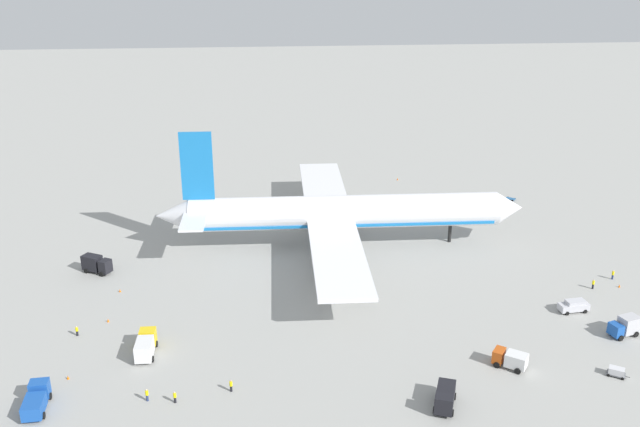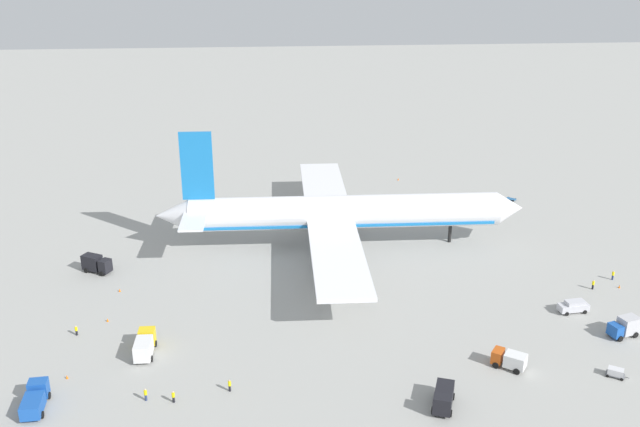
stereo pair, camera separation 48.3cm
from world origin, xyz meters
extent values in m
plane|color=#9E9E99|center=(0.00, 0.00, 0.00)|extent=(600.00, 600.00, 0.00)
cylinder|color=white|center=(0.00, 0.00, 6.87)|extent=(59.85, 8.14, 6.46)
cone|color=white|center=(32.42, -0.92, 6.87)|extent=(5.34, 6.47, 6.33)
cone|color=white|center=(-33.06, 0.93, 6.87)|extent=(6.63, 6.32, 6.14)
cube|color=#1972BF|center=(-27.83, 0.79, 16.63)|extent=(6.01, 0.67, 13.05)
cube|color=white|center=(-28.16, 6.95, 8.16)|extent=(4.69, 10.49, 0.36)
cube|color=white|center=(-28.51, -5.35, 8.16)|extent=(4.69, 10.49, 0.36)
cube|color=white|center=(-2.45, 18.94, 5.90)|extent=(9.88, 31.51, 0.70)
cylinder|color=slate|center=(-1.58, 14.22, 3.60)|extent=(5.57, 4.05, 3.90)
cube|color=white|center=(-3.52, -18.77, 5.90)|extent=(9.88, 31.51, 0.70)
cylinder|color=slate|center=(-2.38, -14.11, 3.63)|extent=(5.16, 3.99, 3.85)
cylinder|color=black|center=(20.88, -0.59, 1.82)|extent=(0.70, 0.70, 3.64)
cylinder|color=black|center=(-2.84, 5.31, 1.82)|extent=(0.70, 0.70, 3.64)
cylinder|color=black|center=(-3.13, -5.14, 1.82)|extent=(0.70, 0.70, 3.64)
cube|color=#1972BF|center=(0.00, 0.00, 5.09)|extent=(57.45, 7.75, 0.50)
cube|color=yellow|center=(-33.30, -34.49, 1.62)|extent=(2.31, 1.91, 2.33)
cube|color=silver|center=(-33.34, -37.88, 1.62)|extent=(2.33, 3.92, 2.34)
cube|color=black|center=(-33.29, -33.83, 2.20)|extent=(1.92, 0.10, 1.03)
cylinder|color=black|center=(-34.45, -34.66, 0.45)|extent=(0.31, 0.90, 0.90)
cylinder|color=black|center=(-32.16, -34.69, 0.45)|extent=(0.31, 0.90, 0.90)
cylinder|color=black|center=(-34.49, -38.69, 0.45)|extent=(0.31, 0.90, 0.90)
cylinder|color=black|center=(-32.21, -38.71, 0.45)|extent=(0.31, 0.90, 0.90)
cube|color=#BF4C14|center=(16.07, -43.74, 1.38)|extent=(2.40, 2.58, 1.85)
cube|color=silver|center=(18.05, -45.19, 1.39)|extent=(3.57, 3.44, 1.89)
cube|color=black|center=(15.68, -43.46, 1.84)|extent=(1.15, 1.54, 0.81)
cylinder|color=black|center=(15.53, -44.71, 0.45)|extent=(0.90, 0.77, 0.90)
cylinder|color=black|center=(16.82, -42.93, 0.45)|extent=(0.90, 0.77, 0.90)
cylinder|color=black|center=(17.88, -46.42, 0.45)|extent=(0.90, 0.77, 0.90)
cylinder|color=black|center=(19.17, -44.65, 0.45)|extent=(0.90, 0.77, 0.90)
cube|color=#194CA5|center=(35.76, -38.55, 1.36)|extent=(1.93, 2.42, 1.81)
cube|color=#B2B2B7|center=(38.14, -37.84, 1.73)|extent=(3.33, 2.84, 2.56)
cube|color=black|center=(35.30, -38.69, 1.81)|extent=(0.59, 1.73, 0.80)
cylinder|color=black|center=(36.20, -39.52, 0.45)|extent=(0.95, 0.55, 0.90)
cylinder|color=black|center=(35.59, -37.50, 0.45)|extent=(0.95, 0.55, 0.90)
cylinder|color=black|center=(39.01, -38.68, 0.45)|extent=(0.95, 0.55, 0.90)
cylinder|color=black|center=(38.40, -36.66, 0.45)|extent=(0.95, 0.55, 0.90)
cube|color=#194CA5|center=(-45.41, -46.13, 1.55)|extent=(2.49, 2.03, 2.21)
cube|color=#194CA5|center=(-45.20, -49.51, 1.34)|extent=(2.62, 4.04, 1.78)
cube|color=black|center=(-45.45, -45.47, 2.10)|extent=(2.00, 0.21, 0.97)
cylinder|color=black|center=(-46.59, -46.39, 0.45)|extent=(0.36, 0.92, 0.90)
cylinder|color=black|center=(-44.22, -46.24, 0.45)|extent=(0.36, 0.92, 0.90)
cylinder|color=black|center=(-46.33, -50.41, 0.45)|extent=(0.36, 0.92, 0.90)
cylinder|color=black|center=(-43.96, -50.25, 0.45)|extent=(0.36, 0.92, 0.90)
cube|color=black|center=(5.41, -54.27, 1.62)|extent=(2.69, 2.35, 2.33)
cube|color=black|center=(6.45, -51.45, 1.38)|extent=(3.31, 4.02, 1.86)
cube|color=black|center=(5.20, -54.82, 2.20)|extent=(1.80, 0.73, 1.03)
cylinder|color=black|center=(6.52, -54.50, 0.45)|extent=(0.59, 0.95, 0.90)
cylinder|color=black|center=(4.41, -53.72, 0.45)|extent=(0.59, 0.95, 0.90)
cylinder|color=black|center=(7.76, -51.16, 0.45)|extent=(0.59, 0.95, 0.90)
cylinder|color=black|center=(5.65, -50.38, 0.45)|extent=(0.59, 0.95, 0.90)
cube|color=black|center=(-44.16, -9.39, 1.61)|extent=(2.39, 2.55, 2.32)
cube|color=black|center=(-46.72, -8.00, 1.80)|extent=(3.91, 3.38, 2.69)
cube|color=black|center=(-43.66, -9.66, 2.19)|extent=(0.88, 1.53, 1.02)
cylinder|color=black|center=(-43.82, -8.42, 0.45)|extent=(0.93, 0.69, 0.90)
cylinder|color=black|center=(-44.79, -10.20, 0.45)|extent=(0.93, 0.69, 0.90)
cylinder|color=black|center=(-46.85, -6.77, 0.45)|extent=(0.93, 0.69, 0.90)
cylinder|color=black|center=(-47.82, -8.55, 0.45)|extent=(0.93, 0.69, 0.90)
cube|color=silver|center=(33.05, -30.29, 0.87)|extent=(4.96, 2.36, 1.10)
cube|color=silver|center=(33.29, -30.26, 1.70)|extent=(3.23, 1.99, 0.55)
cylinder|color=black|center=(31.58, -31.38, 0.32)|extent=(0.66, 0.29, 0.64)
cylinder|color=black|center=(31.38, -29.54, 0.32)|extent=(0.66, 0.29, 0.64)
cylinder|color=black|center=(34.73, -31.03, 0.32)|extent=(0.66, 0.29, 0.64)
cylinder|color=black|center=(34.52, -29.19, 0.32)|extent=(0.66, 0.29, 0.64)
cube|color=#595B60|center=(31.07, -48.09, 0.28)|extent=(2.75, 2.47, 0.15)
cylinder|color=#333338|center=(32.32, -48.90, 0.28)|extent=(0.55, 0.39, 0.08)
cube|color=silver|center=(31.07, -48.09, 0.78)|extent=(2.36, 2.14, 0.86)
cylinder|color=black|center=(32.21, -48.00, 0.20)|extent=(0.40, 0.32, 0.40)
cylinder|color=black|center=(31.45, -49.17, 0.20)|extent=(0.40, 0.32, 0.40)
cylinder|color=black|center=(30.70, -47.01, 0.20)|extent=(0.40, 0.32, 0.40)
cylinder|color=black|center=(29.94, -48.19, 0.20)|extent=(0.40, 0.32, 0.40)
cube|color=#26598C|center=(41.59, 22.17, 0.28)|extent=(2.57, 2.52, 0.15)
cylinder|color=#333338|center=(40.55, 23.12, 0.28)|extent=(0.50, 0.46, 0.08)
cylinder|color=black|center=(40.50, 22.22, 0.20)|extent=(0.38, 0.36, 0.40)
cylinder|color=black|center=(41.44, 23.25, 0.20)|extent=(0.38, 0.36, 0.40)
cylinder|color=black|center=(41.73, 21.09, 0.20)|extent=(0.38, 0.36, 0.40)
cylinder|color=black|center=(42.68, 22.13, 0.20)|extent=(0.38, 0.36, 0.40)
cylinder|color=black|center=(39.86, -22.92, 0.43)|extent=(0.44, 0.44, 0.86)
cylinder|color=yellow|center=(39.86, -22.92, 1.18)|extent=(0.55, 0.55, 0.64)
sphere|color=beige|center=(39.86, -22.92, 1.61)|extent=(0.23, 0.23, 0.23)
cylinder|color=black|center=(-44.40, -30.43, 0.40)|extent=(0.36, 0.36, 0.79)
cylinder|color=yellow|center=(-44.40, -30.43, 1.09)|extent=(0.45, 0.45, 0.60)
sphere|color=beige|center=(-44.40, -30.43, 1.50)|extent=(0.21, 0.21, 0.21)
cylinder|color=black|center=(-21.01, -46.73, 0.43)|extent=(0.45, 0.45, 0.85)
cylinder|color=yellow|center=(-21.01, -46.73, 1.17)|extent=(0.56, 0.56, 0.64)
sphere|color=tan|center=(-21.01, -46.73, 1.61)|extent=(0.23, 0.23, 0.23)
cylinder|color=black|center=(-28.09, -48.50, 0.41)|extent=(0.42, 0.42, 0.81)
cylinder|color=yellow|center=(-28.09, -48.50, 1.12)|extent=(0.53, 0.53, 0.61)
sphere|color=beige|center=(-28.09, -48.50, 1.53)|extent=(0.22, 0.22, 0.22)
cylinder|color=navy|center=(-31.69, -47.76, 0.43)|extent=(0.43, 0.43, 0.87)
cylinder|color=yellow|center=(-31.69, -47.76, 1.20)|extent=(0.53, 0.53, 0.65)
sphere|color=beige|center=(-31.69, -47.76, 1.64)|extent=(0.24, 0.24, 0.24)
cylinder|color=navy|center=(45.00, -19.73, 0.43)|extent=(0.45, 0.45, 0.86)
cylinder|color=yellow|center=(45.00, -19.73, 1.18)|extent=(0.56, 0.56, 0.65)
sphere|color=beige|center=(45.00, -19.73, 1.62)|extent=(0.23, 0.23, 0.23)
cone|color=orange|center=(-40.59, -26.69, 0.28)|extent=(0.36, 0.36, 0.55)
cone|color=orange|center=(-40.51, -16.55, 0.28)|extent=(0.36, 0.36, 0.55)
cone|color=orange|center=(44.66, -22.87, 0.28)|extent=(0.36, 0.36, 0.55)
cone|color=orange|center=(-43.05, -41.89, 0.28)|extent=(0.36, 0.36, 0.55)
cone|color=orange|center=(18.45, 39.11, 0.28)|extent=(0.36, 0.36, 0.55)
camera|label=1|loc=(-16.58, -123.97, 54.23)|focal=38.82mm
camera|label=2|loc=(-16.10, -124.01, 54.23)|focal=38.82mm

